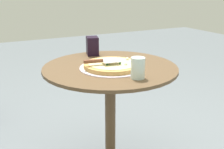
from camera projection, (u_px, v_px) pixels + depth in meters
patio_table at (110, 94)px, 1.73m from camera, size 0.81×0.81×0.75m
pizza_on_tray at (112, 66)px, 1.63m from camera, size 0.38×0.38×0.05m
pizza_server at (102, 61)px, 1.59m from camera, size 0.22×0.10×0.02m
drinking_cup at (138, 68)px, 1.44m from camera, size 0.07×0.07×0.11m
napkin_dispenser at (92, 46)px, 1.92m from camera, size 0.10×0.12×0.13m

